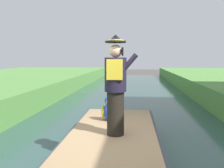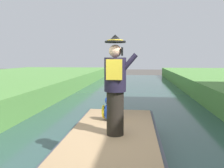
% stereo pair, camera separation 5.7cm
% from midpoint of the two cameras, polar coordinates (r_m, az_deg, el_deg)
% --- Properties ---
extents(boat, '(1.84, 4.22, 0.61)m').
position_cam_midpoint_polar(boat, '(4.78, -0.09, -14.95)').
color(boat, '#333842').
rests_on(boat, canal_water).
extents(person_pirate, '(0.61, 0.42, 1.85)m').
position_cam_midpoint_polar(person_pirate, '(4.27, 0.53, -0.42)').
color(person_pirate, black).
rests_on(person_pirate, boat).
extents(parrot_plush, '(0.36, 0.34, 0.57)m').
position_cam_midpoint_polar(parrot_plush, '(5.37, -1.01, -6.37)').
color(parrot_plush, blue).
rests_on(parrot_plush, boat).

